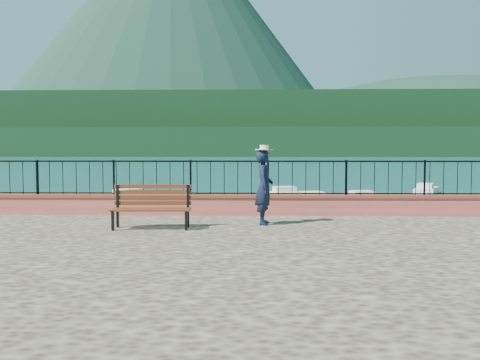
{
  "coord_description": "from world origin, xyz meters",
  "views": [
    {
      "loc": [
        -0.77,
        -9.53,
        2.99
      ],
      "look_at": [
        -1.05,
        2.0,
        2.3
      ],
      "focal_mm": 35.0,
      "sensor_mm": 36.0,
      "label": 1
    }
  ],
  "objects_px": {
    "boat_1": "(300,213)",
    "boat_4": "(293,192)",
    "boat_0": "(62,223)",
    "boat_2": "(370,197)",
    "park_bench": "(152,216)",
    "boat_3": "(136,194)",
    "boat_5": "(426,188)",
    "person": "(264,187)"
  },
  "relations": [
    {
      "from": "boat_1",
      "to": "boat_4",
      "type": "xyz_separation_m",
      "value": [
        0.63,
        10.2,
        0.0
      ]
    },
    {
      "from": "boat_0",
      "to": "boat_1",
      "type": "distance_m",
      "value": 9.52
    },
    {
      "from": "boat_1",
      "to": "boat_2",
      "type": "distance_m",
      "value": 8.47
    },
    {
      "from": "park_bench",
      "to": "boat_1",
      "type": "bearing_deg",
      "value": 61.65
    },
    {
      "from": "park_bench",
      "to": "boat_3",
      "type": "xyz_separation_m",
      "value": [
        -4.71,
        17.5,
        -1.1
      ]
    },
    {
      "from": "boat_1",
      "to": "boat_2",
      "type": "xyz_separation_m",
      "value": [
        4.73,
        7.02,
        0.0
      ]
    },
    {
      "from": "park_bench",
      "to": "boat_5",
      "type": "distance_m",
      "value": 27.47
    },
    {
      "from": "boat_0",
      "to": "boat_1",
      "type": "height_order",
      "value": "same"
    },
    {
      "from": "boat_3",
      "to": "boat_0",
      "type": "bearing_deg",
      "value": -142.87
    },
    {
      "from": "boat_5",
      "to": "person",
      "type": "bearing_deg",
      "value": 177.92
    },
    {
      "from": "boat_2",
      "to": "boat_4",
      "type": "relative_size",
      "value": 0.86
    },
    {
      "from": "boat_1",
      "to": "boat_3",
      "type": "distance_m",
      "value": 12.41
    },
    {
      "from": "park_bench",
      "to": "boat_2",
      "type": "xyz_separation_m",
      "value": [
        9.14,
        16.1,
        -1.1
      ]
    },
    {
      "from": "person",
      "to": "boat_0",
      "type": "bearing_deg",
      "value": 59.03
    },
    {
      "from": "park_bench",
      "to": "boat_5",
      "type": "height_order",
      "value": "park_bench"
    },
    {
      "from": "boat_1",
      "to": "boat_5",
      "type": "xyz_separation_m",
      "value": [
        10.51,
        13.97,
        0.0
      ]
    },
    {
      "from": "boat_4",
      "to": "boat_1",
      "type": "bearing_deg",
      "value": -104.95
    },
    {
      "from": "park_bench",
      "to": "boat_2",
      "type": "bearing_deg",
      "value": 57.95
    },
    {
      "from": "person",
      "to": "boat_2",
      "type": "distance_m",
      "value": 16.76
    },
    {
      "from": "park_bench",
      "to": "boat_3",
      "type": "bearing_deg",
      "value": 102.6
    },
    {
      "from": "boat_0",
      "to": "boat_4",
      "type": "xyz_separation_m",
      "value": [
        9.62,
        13.29,
        0.0
      ]
    },
    {
      "from": "person",
      "to": "boat_2",
      "type": "height_order",
      "value": "person"
    },
    {
      "from": "boat_3",
      "to": "boat_4",
      "type": "relative_size",
      "value": 1.11
    },
    {
      "from": "boat_0",
      "to": "boat_3",
      "type": "xyz_separation_m",
      "value": [
        -0.12,
        11.52,
        0.0
      ]
    },
    {
      "from": "person",
      "to": "boat_3",
      "type": "bearing_deg",
      "value": 28.6
    },
    {
      "from": "boat_0",
      "to": "boat_5",
      "type": "relative_size",
      "value": 1.12
    },
    {
      "from": "park_bench",
      "to": "boat_5",
      "type": "relative_size",
      "value": 0.49
    },
    {
      "from": "park_bench",
      "to": "person",
      "type": "xyz_separation_m",
      "value": [
        2.65,
        0.74,
        0.62
      ]
    },
    {
      "from": "boat_0",
      "to": "boat_4",
      "type": "relative_size",
      "value": 1.09
    },
    {
      "from": "boat_0",
      "to": "park_bench",
      "type": "bearing_deg",
      "value": -63.09
    },
    {
      "from": "boat_5",
      "to": "park_bench",
      "type": "bearing_deg",
      "value": 173.82
    },
    {
      "from": "boat_3",
      "to": "boat_4",
      "type": "xyz_separation_m",
      "value": [
        9.74,
        1.77,
        0.0
      ]
    },
    {
      "from": "park_bench",
      "to": "person",
      "type": "relative_size",
      "value": 1.0
    },
    {
      "from": "boat_2",
      "to": "boat_4",
      "type": "bearing_deg",
      "value": 131.92
    },
    {
      "from": "park_bench",
      "to": "boat_4",
      "type": "height_order",
      "value": "park_bench"
    },
    {
      "from": "park_bench",
      "to": "boat_0",
      "type": "height_order",
      "value": "park_bench"
    },
    {
      "from": "boat_3",
      "to": "boat_5",
      "type": "relative_size",
      "value": 1.14
    },
    {
      "from": "boat_3",
      "to": "boat_5",
      "type": "height_order",
      "value": "same"
    },
    {
      "from": "person",
      "to": "boat_0",
      "type": "height_order",
      "value": "person"
    },
    {
      "from": "boat_2",
      "to": "boat_5",
      "type": "relative_size",
      "value": 0.89
    },
    {
      "from": "boat_0",
      "to": "boat_3",
      "type": "bearing_deg",
      "value": 79.94
    },
    {
      "from": "boat_4",
      "to": "person",
      "type": "bearing_deg",
      "value": -108.77
    }
  ]
}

